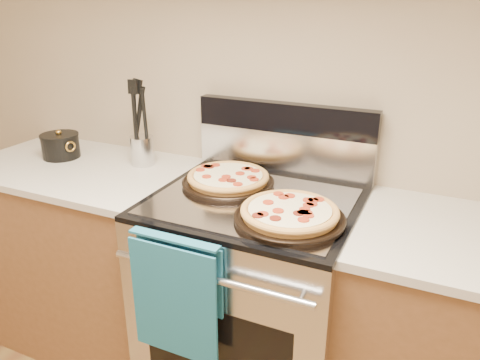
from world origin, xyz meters
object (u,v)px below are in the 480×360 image
at_px(utensil_crock, 142,151).
at_px(saucepan, 61,147).
at_px(range_body, 254,303).
at_px(pepperoni_pizza_front, 290,214).
at_px(pepperoni_pizza_back, 228,179).

bearing_deg(utensil_crock, saucepan, -169.23).
height_order(utensil_crock, saucepan, utensil_crock).
xyz_separation_m(range_body, pepperoni_pizza_front, (0.18, -0.13, 0.50)).
bearing_deg(utensil_crock, pepperoni_pizza_front, -20.13).
bearing_deg(saucepan, pepperoni_pizza_front, -10.08).
distance_m(range_body, pepperoni_pizza_back, 0.53).
height_order(range_body, utensil_crock, utensil_crock).
xyz_separation_m(pepperoni_pizza_back, saucepan, (-0.89, 0.02, 0.01)).
distance_m(range_body, saucepan, 1.15).
relative_size(range_body, saucepan, 5.29).
xyz_separation_m(pepperoni_pizza_back, pepperoni_pizza_front, (0.32, -0.20, 0.00)).
height_order(range_body, pepperoni_pizza_front, pepperoni_pizza_front).
height_order(pepperoni_pizza_back, pepperoni_pizza_front, same).
bearing_deg(range_body, utensil_crock, 165.25).
xyz_separation_m(range_body, pepperoni_pizza_back, (-0.14, 0.07, 0.50)).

